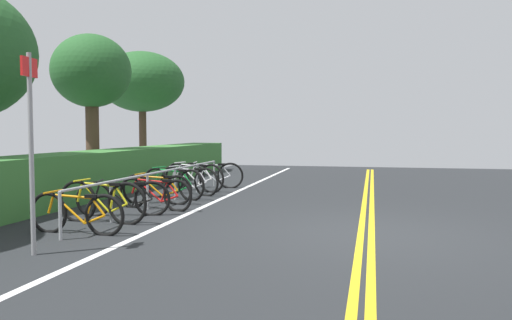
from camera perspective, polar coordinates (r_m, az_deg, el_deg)
The scene contains 18 objects.
ground_plane at distance 8.11m, azimuth 12.19°, elevation -8.15°, with size 28.90×12.14×0.05m, color #232628.
centre_line_yellow_inner at distance 8.11m, azimuth 12.76°, elevation -7.97°, with size 26.01×0.10×0.00m, color gold.
centre_line_yellow_outer at distance 8.11m, azimuth 11.62°, elevation -7.95°, with size 26.01×0.10×0.00m, color gold.
bike_lane_stripe_white at distance 8.79m, azimuth -10.11°, elevation -7.06°, with size 26.01×0.12×0.00m, color white.
bike_rack at distance 11.07m, azimuth -10.42°, elevation -2.04°, with size 7.37×0.05×0.72m.
bicycle_0 at distance 8.28m, azimuth -19.41°, elevation -5.63°, with size 0.46×1.63×0.68m.
bicycle_1 at distance 9.11m, azimuth -16.80°, elevation -4.51°, with size 0.46×1.71×0.77m.
bicycle_2 at distance 9.75m, azimuth -14.57°, elevation -4.17°, with size 0.61×1.68×0.69m.
bicycle_3 at distance 10.39m, azimuth -11.24°, elevation -3.72°, with size 0.51×1.72×0.68m.
bicycle_4 at distance 11.18m, azimuth -11.00°, elevation -3.21°, with size 0.46×1.62×0.68m.
bicycle_5 at distance 11.93m, azimuth -9.22°, elevation -2.60°, with size 0.64×1.72×0.76m.
bicycle_6 at distance 12.63m, azimuth -7.50°, elevation -2.31°, with size 0.63×1.70×0.73m.
bicycle_7 at distance 13.32m, azimuth -6.94°, elevation -1.92°, with size 0.62×1.79×0.78m.
bicycle_8 at distance 14.05m, azimuth -5.05°, elevation -1.70°, with size 0.48×1.78×0.74m.
sign_post_near at distance 6.99m, azimuth -23.83°, elevation 2.50°, with size 0.36×0.08×2.54m.
hedge_backdrop at distance 13.38m, azimuth -16.46°, elevation -1.27°, with size 16.32×1.19×1.07m, color #387533.
tree_far_right at distance 14.74m, azimuth -17.90°, elevation 9.20°, with size 2.13×2.13×4.18m.
tree_extra at distance 19.47m, azimuth -12.59°, elevation 8.46°, with size 3.10×3.10×4.46m.
Camera 1 is at (-7.95, -0.08, 1.58)m, focal length 35.85 mm.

